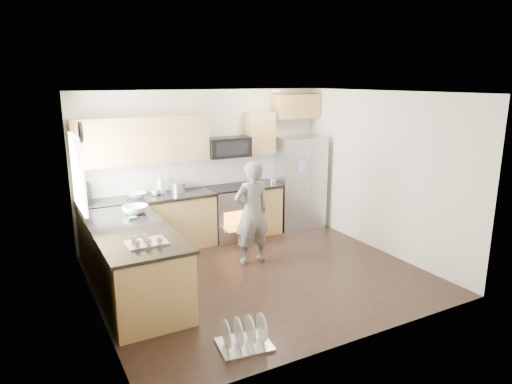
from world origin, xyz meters
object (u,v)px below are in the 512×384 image
refrigerator (299,182)px  dish_rack (244,339)px  person (252,213)px  stove_range (231,201)px

refrigerator → dish_rack: 4.30m
person → dish_rack: bearing=58.9°
stove_range → dish_rack: (-1.38, -3.22, -0.58)m
stove_range → dish_rack: 3.55m
refrigerator → dish_rack: (-2.80, -3.18, -0.77)m
stove_range → refrigerator: stove_range is taller
refrigerator → dish_rack: size_ratio=2.85×
person → dish_rack: person is taller
person → stove_range: bearing=-101.4°
stove_range → refrigerator: 1.43m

